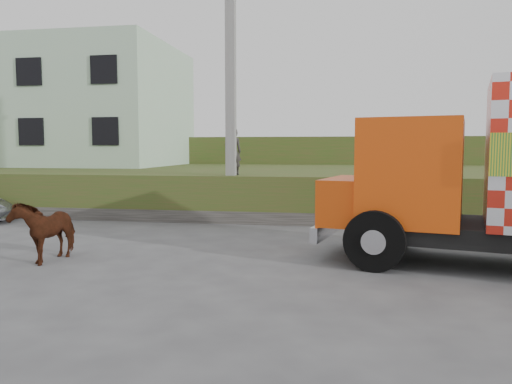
# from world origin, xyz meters

# --- Properties ---
(ground) EXTENTS (120.00, 120.00, 0.00)m
(ground) POSITION_xyz_m (0.00, 0.00, 0.00)
(ground) COLOR #474749
(ground) RESTS_ON ground
(embankment) EXTENTS (40.00, 12.00, 1.50)m
(embankment) POSITION_xyz_m (0.00, 10.00, 0.75)
(embankment) COLOR #33551C
(embankment) RESTS_ON ground
(embankment_far) EXTENTS (40.00, 12.00, 3.00)m
(embankment_far) POSITION_xyz_m (0.00, 22.00, 1.50)
(embankment_far) COLOR #33551C
(embankment_far) RESTS_ON ground
(retaining_strip) EXTENTS (16.00, 0.50, 0.40)m
(retaining_strip) POSITION_xyz_m (-2.00, 4.20, 0.20)
(retaining_strip) COLOR #595651
(retaining_strip) RESTS_ON ground
(building) EXTENTS (10.00, 8.00, 6.00)m
(building) POSITION_xyz_m (-11.00, 13.00, 4.50)
(building) COLOR #A8C5A9
(building) RESTS_ON embankment
(utility_pole) EXTENTS (1.20, 0.30, 8.00)m
(utility_pole) POSITION_xyz_m (-1.00, 4.60, 4.08)
(utility_pole) COLOR gray
(utility_pole) RESTS_ON ground
(cow) EXTENTS (0.78, 1.58, 1.31)m
(cow) POSITION_xyz_m (-3.63, -1.59, 0.65)
(cow) COLOR #371D0D
(cow) RESTS_ON ground
(pedestrian) EXTENTS (0.65, 0.55, 1.51)m
(pedestrian) POSITION_xyz_m (-0.98, 4.80, 2.26)
(pedestrian) COLOR #2B2926
(pedestrian) RESTS_ON embankment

